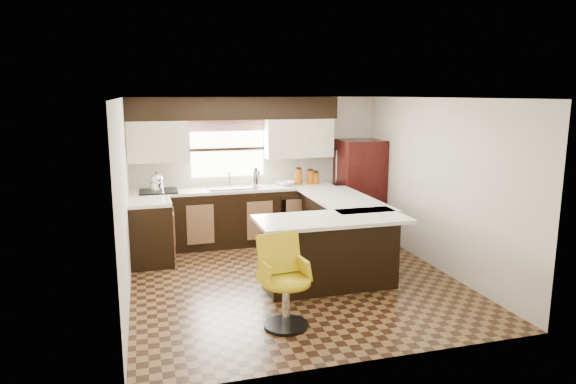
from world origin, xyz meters
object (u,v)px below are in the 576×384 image
object	(u,v)px
bar_chair	(286,283)
peninsula_long	(340,231)
peninsula_return	(330,253)
refrigerator	(359,188)

from	to	relation	value
bar_chair	peninsula_long	bearing A→B (deg)	46.71
peninsula_return	refrigerator	distance (m)	2.58
peninsula_return	bar_chair	bearing A→B (deg)	-131.85
peninsula_long	bar_chair	world-z (taller)	bar_chair
refrigerator	bar_chair	size ratio (longest dim) A/B	1.71
peninsula_return	bar_chair	size ratio (longest dim) A/B	1.68
peninsula_long	bar_chair	size ratio (longest dim) A/B	1.98
refrigerator	bar_chair	bearing A→B (deg)	-125.17
refrigerator	peninsula_return	bearing A→B (deg)	-121.83
peninsula_long	peninsula_return	world-z (taller)	same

